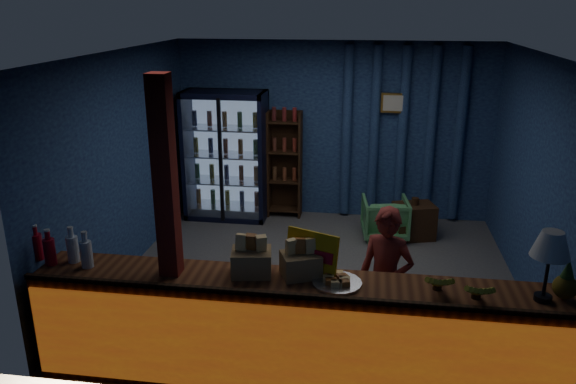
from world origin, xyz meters
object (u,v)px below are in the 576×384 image
at_px(pastry_tray, 337,282).
at_px(shopkeeper, 385,281).
at_px(green_chair, 385,218).
at_px(table_lamp, 551,247).

bearing_deg(pastry_tray, shopkeeper, 55.81).
relative_size(shopkeeper, green_chair, 2.24).
height_order(shopkeeper, table_lamp, table_lamp).
relative_size(pastry_tray, table_lamp, 0.71).
relative_size(shopkeeper, table_lamp, 2.47).
bearing_deg(shopkeeper, green_chair, 107.40).
height_order(shopkeeper, green_chair, shopkeeper).
xyz_separation_m(green_chair, pastry_tray, (-0.47, -3.28, 0.69)).
distance_m(pastry_tray, table_lamp, 1.62).
distance_m(green_chair, pastry_tray, 3.38).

